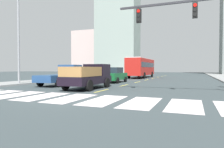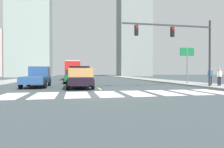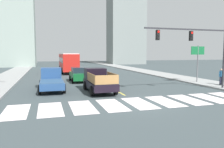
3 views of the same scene
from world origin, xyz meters
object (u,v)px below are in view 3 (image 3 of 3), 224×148
object	(u,v)px
city_bus	(68,61)
traffic_signal_gantry	(201,44)
pickup_dark	(52,80)
sedan_mid	(79,74)
pedestrian_waiting	(221,75)
pickup_stakebed	(98,81)
direction_sign_green	(198,56)

from	to	relation	value
city_bus	traffic_signal_gantry	size ratio (longest dim) A/B	1.33
pickup_dark	sedan_mid	distance (m)	6.09
pickup_dark	pedestrian_waiting	xyz separation A→B (m)	(16.62, -2.54, 0.20)
pickup_stakebed	sedan_mid	bearing A→B (deg)	97.80
sedan_mid	traffic_signal_gantry	xyz separation A→B (m)	(9.53, -9.31, 3.31)
pickup_stakebed	traffic_signal_gantry	bearing A→B (deg)	-11.84
pickup_dark	direction_sign_green	xyz separation A→B (m)	(15.75, 0.10, 2.11)
city_bus	direction_sign_green	world-z (taller)	direction_sign_green
pickup_stakebed	pedestrian_waiting	distance (m)	12.71
pickup_dark	city_bus	world-z (taller)	city_bus
direction_sign_green	pickup_dark	bearing A→B (deg)	-179.64
city_bus	pedestrian_waiting	world-z (taller)	city_bus
pickup_dark	traffic_signal_gantry	xyz separation A→B (m)	(12.76, -4.15, 3.25)
pickup_stakebed	pedestrian_waiting	bearing A→B (deg)	-0.48
city_bus	pedestrian_waiting	bearing A→B (deg)	-58.97
pickup_dark	traffic_signal_gantry	bearing A→B (deg)	-20.93
pickup_stakebed	sedan_mid	xyz separation A→B (m)	(-0.69, 7.09, -0.08)
pickup_stakebed	pickup_dark	bearing A→B (deg)	156.03
direction_sign_green	pickup_stakebed	bearing A→B (deg)	-170.25
traffic_signal_gantry	pedestrian_waiting	world-z (taller)	traffic_signal_gantry
pickup_dark	pickup_stakebed	bearing A→B (deg)	-29.14
pickup_stakebed	traffic_signal_gantry	world-z (taller)	traffic_signal_gantry
pickup_dark	city_bus	size ratio (longest dim) A/B	0.48
city_bus	pedestrian_waiting	size ratio (longest dim) A/B	6.59
direction_sign_green	sedan_mid	bearing A→B (deg)	158.00
sedan_mid	direction_sign_green	bearing A→B (deg)	-22.38
pickup_dark	sedan_mid	size ratio (longest dim) A/B	1.18
direction_sign_green	pedestrian_waiting	xyz separation A→B (m)	(0.87, -2.63, -1.92)
pickup_dark	direction_sign_green	world-z (taller)	direction_sign_green
traffic_signal_gantry	direction_sign_green	world-z (taller)	traffic_signal_gantry
pedestrian_waiting	pickup_dark	bearing A→B (deg)	41.40
traffic_signal_gantry	pedestrian_waiting	size ratio (longest dim) A/B	4.96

